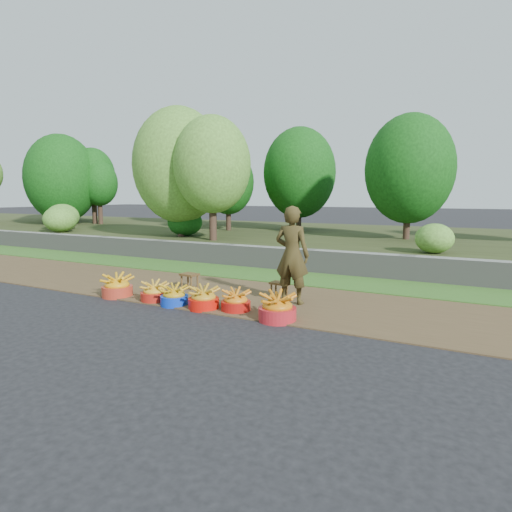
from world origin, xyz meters
The scene contains 15 objects.
ground_plane centered at (0.00, 0.00, 0.00)m, with size 120.00×120.00×0.00m, color black.
dirt_shoulder centered at (0.00, 1.25, 0.01)m, with size 80.00×2.50×0.02m, color brown.
grass_verge centered at (0.00, 3.25, 0.02)m, with size 80.00×1.50×0.04m, color #376822.
retaining_wall centered at (0.00, 4.10, 0.28)m, with size 80.00×0.35×0.55m, color gray.
earth_bank centered at (0.00, 9.00, 0.25)m, with size 80.00×10.00×0.50m, color #31391A.
vegetation centered at (-6.47, 8.42, 2.68)m, with size 36.87×8.27×4.79m.
basin_a centered at (-2.19, 0.20, 0.18)m, with size 0.54×0.54×0.41m.
basin_b centered at (-1.36, 0.23, 0.16)m, with size 0.47×0.47×0.35m.
basin_c centered at (-0.89, 0.18, 0.15)m, with size 0.46×0.46×0.34m.
basin_d centered at (-0.33, 0.22, 0.17)m, with size 0.50×0.50×0.37m.
basin_e centered at (0.21, 0.34, 0.16)m, with size 0.46×0.46×0.35m.
basin_f centered at (1.00, 0.17, 0.19)m, with size 0.55×0.55×0.41m.
stool_left centered at (-1.39, 1.30, 0.25)m, with size 0.36×0.29×0.29m.
stool_right centered at (0.44, 1.46, 0.23)m, with size 0.32×0.26×0.27m.
vendor_woman centered at (0.80, 1.17, 0.83)m, with size 0.59×0.39×1.63m, color black.
Camera 1 is at (3.51, -5.32, 1.81)m, focal length 30.00 mm.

